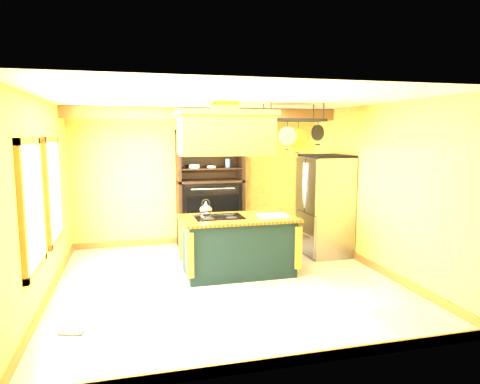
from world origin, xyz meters
name	(u,v)px	position (x,y,z in m)	size (l,w,h in m)	color
floor	(227,282)	(0.00, 0.00, 0.00)	(5.00, 5.00, 0.00)	beige
ceiling	(226,100)	(0.00, 0.00, 2.70)	(5.00, 5.00, 0.00)	white
wall_back	(200,177)	(0.00, 2.50, 1.35)	(5.00, 0.02, 2.70)	#E8CE54
wall_front	(286,230)	(0.00, -2.50, 1.35)	(5.00, 0.02, 2.70)	#E8CE54
wall_left	(43,200)	(-2.50, 0.00, 1.35)	(0.02, 5.00, 2.70)	#E8CE54
wall_right	(377,188)	(2.50, 0.00, 1.35)	(0.02, 5.00, 2.70)	#E8CE54
ceiling_beam	(206,114)	(0.00, 1.70, 2.59)	(5.00, 0.15, 0.20)	olive
window_near	(32,206)	(-2.47, -0.80, 1.40)	(0.06, 1.06, 1.56)	olive
window_far	(53,190)	(-2.47, 0.60, 1.40)	(0.06, 1.06, 1.56)	olive
kitchen_island	(238,245)	(0.26, 0.35, 0.47)	(1.82, 1.02, 1.11)	black
range_hood	(225,132)	(0.06, 0.35, 2.25)	(1.49, 0.84, 0.80)	gold
pot_rack	(293,126)	(1.17, 0.35, 2.35)	(1.02, 0.48, 0.72)	black
refrigerator	(324,207)	(2.09, 1.07, 0.88)	(0.78, 0.92, 1.81)	gray
hutch	(210,201)	(0.16, 2.25, 0.89)	(1.30, 0.59, 2.31)	black
floor_register	(72,333)	(-2.06, -1.23, 0.01)	(0.28, 0.12, 0.01)	black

